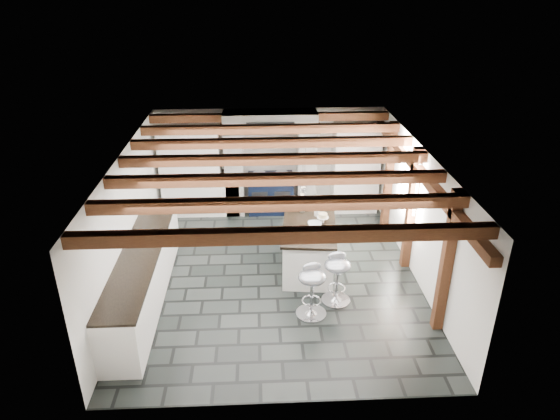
{
  "coord_description": "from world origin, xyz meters",
  "views": [
    {
      "loc": [
        -0.3,
        -7.66,
        4.96
      ],
      "look_at": [
        0.1,
        0.4,
        1.1
      ],
      "focal_mm": 32.0,
      "sensor_mm": 36.0,
      "label": 1
    }
  ],
  "objects_px": {
    "range_cooker": "(271,192)",
    "bar_stool_far": "(312,285)",
    "kitchen_island": "(309,244)",
    "bar_stool_near": "(337,273)"
  },
  "relations": [
    {
      "from": "kitchen_island",
      "to": "bar_stool_far",
      "type": "bearing_deg",
      "value": -87.59
    },
    {
      "from": "bar_stool_near",
      "to": "kitchen_island",
      "type": "bearing_deg",
      "value": 100.38
    },
    {
      "from": "range_cooker",
      "to": "kitchen_island",
      "type": "relative_size",
      "value": 0.53
    },
    {
      "from": "bar_stool_near",
      "to": "range_cooker",
      "type": "bearing_deg",
      "value": 98.62
    },
    {
      "from": "range_cooker",
      "to": "bar_stool_far",
      "type": "distance_m",
      "value": 3.91
    },
    {
      "from": "kitchen_island",
      "to": "bar_stool_near",
      "type": "height_order",
      "value": "kitchen_island"
    },
    {
      "from": "range_cooker",
      "to": "kitchen_island",
      "type": "xyz_separation_m",
      "value": [
        0.62,
        -2.4,
        -0.01
      ]
    },
    {
      "from": "range_cooker",
      "to": "kitchen_island",
      "type": "height_order",
      "value": "kitchen_island"
    },
    {
      "from": "bar_stool_far",
      "to": "kitchen_island",
      "type": "bearing_deg",
      "value": 71.4
    },
    {
      "from": "kitchen_island",
      "to": "bar_stool_near",
      "type": "relative_size",
      "value": 2.13
    }
  ]
}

